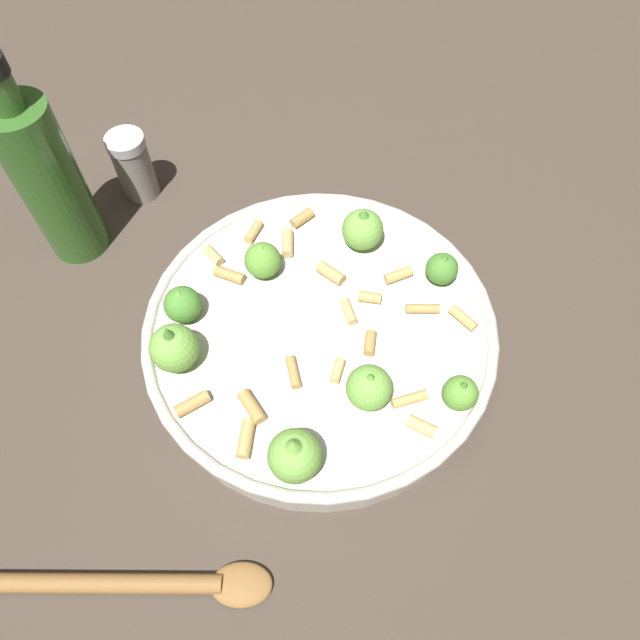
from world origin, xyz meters
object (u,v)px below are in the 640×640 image
Objects in this scene: wooden_spoon at (146,584)px; pepper_shaker at (134,166)px; olive_oil_bottle at (49,179)px; cooking_pan at (319,335)px.

pepper_shaker is at bearing -15.22° from wooden_spoon.
pepper_shaker reaches higher than wooden_spoon.
pepper_shaker is 0.38× the size of wooden_spoon.
olive_oil_bottle is at bearing 119.03° from pepper_shaker.
cooking_pan is at bearing -57.26° from wooden_spoon.
cooking_pan is 1.45× the size of olive_oil_bottle.
olive_oil_bottle is 1.06× the size of wooden_spoon.
cooking_pan is at bearing -142.34° from olive_oil_bottle.
wooden_spoon is (-0.14, 0.22, -0.02)m from cooking_pan.
olive_oil_bottle is at bearing -4.85° from wooden_spoon.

